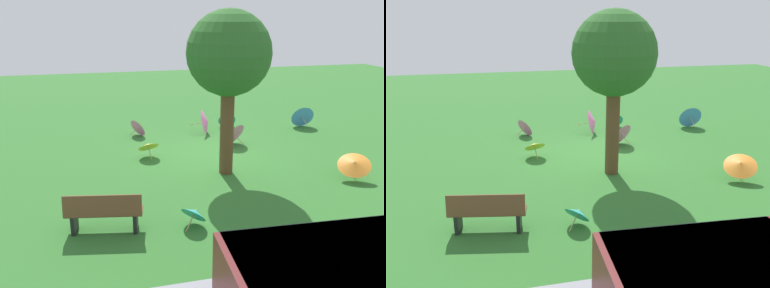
% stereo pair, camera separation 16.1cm
% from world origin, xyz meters
% --- Properties ---
extents(ground, '(40.00, 40.00, 0.00)m').
position_xyz_m(ground, '(0.00, 0.00, 0.00)').
color(ground, '#2D6B28').
extents(park_bench, '(1.66, 0.77, 0.90)m').
position_xyz_m(park_bench, '(3.58, 4.11, 0.47)').
color(park_bench, brown).
rests_on(park_bench, ground).
extents(shade_tree, '(2.29, 2.29, 4.53)m').
position_xyz_m(shade_tree, '(0.04, 1.50, 3.32)').
color(shade_tree, brown).
rests_on(shade_tree, ground).
extents(parasol_orange_0, '(1.20, 1.19, 0.77)m').
position_xyz_m(parasol_orange_0, '(-3.17, 2.89, 0.49)').
color(parasol_orange_0, tan).
rests_on(parasol_orange_0, ground).
extents(parasol_pink_1, '(0.95, 0.99, 0.93)m').
position_xyz_m(parasol_pink_1, '(-0.48, -2.48, 0.46)').
color(parasol_pink_1, tan).
rests_on(parasol_pink_1, ground).
extents(parasol_pink_2, '(1.07, 0.97, 0.86)m').
position_xyz_m(parasol_pink_2, '(-0.99, -0.89, 0.43)').
color(parasol_pink_2, tan).
rests_on(parasol_pink_2, ground).
extents(parasol_blue_0, '(0.96, 0.98, 0.92)m').
position_xyz_m(parasol_blue_0, '(-4.48, -2.50, 0.46)').
color(parasol_blue_0, tan).
rests_on(parasol_blue_0, ground).
extents(parasol_pink_3, '(0.76, 0.84, 0.70)m').
position_xyz_m(parasol_pink_3, '(2.01, -2.78, 0.35)').
color(parasol_pink_3, tan).
rests_on(parasol_pink_3, ground).
extents(parasol_yellow_0, '(0.77, 0.73, 0.64)m').
position_xyz_m(parasol_yellow_0, '(2.03, -0.30, 0.40)').
color(parasol_yellow_0, tan).
rests_on(parasol_yellow_0, ground).
extents(parasol_teal_1, '(0.77, 0.73, 0.66)m').
position_xyz_m(parasol_teal_1, '(-1.54, -3.16, 0.33)').
color(parasol_teal_1, tan).
rests_on(parasol_teal_1, ground).
extents(parasol_teal_2, '(0.76, 0.77, 0.58)m').
position_xyz_m(parasol_teal_2, '(1.69, 4.31, 0.32)').
color(parasol_teal_2, tan).
rests_on(parasol_teal_2, ground).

